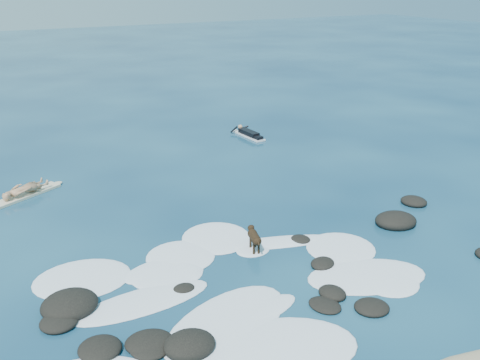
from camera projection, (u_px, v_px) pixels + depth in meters
ground at (266, 255)px, 16.58m from camera, size 160.00×160.00×0.00m
reef_rocks at (259, 279)px, 15.07m from camera, size 14.54×5.66×0.58m
breaking_foam at (229, 287)px, 14.84m from camera, size 11.74×8.87×0.12m
standing_surfer_rig at (23, 178)px, 20.65m from camera, size 3.28×1.93×2.01m
paddling_surfer_rig at (248, 134)px, 28.65m from camera, size 1.19×2.66×0.46m
dog at (254, 237)px, 16.63m from camera, size 0.49×1.16×0.75m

